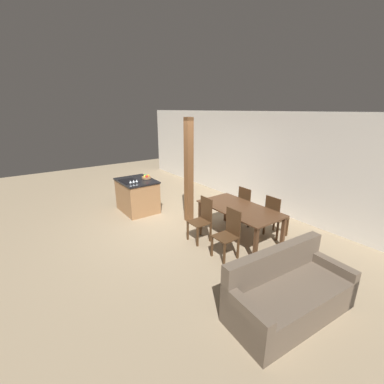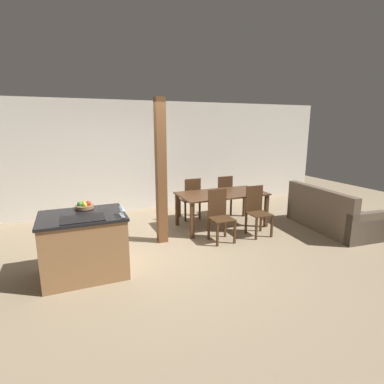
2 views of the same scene
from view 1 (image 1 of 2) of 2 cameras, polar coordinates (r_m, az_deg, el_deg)
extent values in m
plane|color=#9E896B|center=(6.56, -4.52, -6.90)|extent=(16.00, 16.00, 0.00)
cube|color=silver|center=(7.88, 12.84, 7.27)|extent=(11.20, 0.08, 2.70)
cube|color=#9E7047|center=(7.34, -12.04, -0.91)|extent=(1.12, 0.85, 0.86)
cube|color=black|center=(7.21, -12.27, 2.47)|extent=(1.16, 0.89, 0.04)
cube|color=black|center=(7.13, -13.79, 2.39)|extent=(0.56, 0.40, 0.01)
cylinder|color=#99704C|center=(7.26, -10.09, 3.16)|extent=(0.27, 0.27, 0.05)
sphere|color=red|center=(7.19, -10.02, 3.42)|extent=(0.08, 0.08, 0.08)
sphere|color=gold|center=(7.27, -9.69, 3.58)|extent=(0.07, 0.07, 0.07)
sphere|color=#3D8E38|center=(7.30, -10.32, 3.63)|extent=(0.08, 0.08, 0.08)
sphere|color=yellow|center=(7.22, -10.52, 3.43)|extent=(0.07, 0.07, 0.07)
cylinder|color=silver|center=(6.61, -13.44, 1.27)|extent=(0.06, 0.06, 0.00)
cylinder|color=silver|center=(6.60, -13.47, 1.64)|extent=(0.01, 0.01, 0.08)
cone|color=silver|center=(6.58, -13.51, 2.23)|extent=(0.07, 0.07, 0.06)
cylinder|color=silver|center=(6.64, -12.79, 1.39)|extent=(0.06, 0.06, 0.00)
cylinder|color=silver|center=(6.63, -12.82, 1.76)|extent=(0.01, 0.01, 0.08)
cone|color=silver|center=(6.61, -12.86, 2.35)|extent=(0.07, 0.07, 0.06)
cylinder|color=silver|center=(6.67, -12.15, 1.52)|extent=(0.06, 0.06, 0.00)
cylinder|color=silver|center=(6.66, -12.17, 1.88)|extent=(0.01, 0.01, 0.08)
cone|color=silver|center=(6.64, -12.21, 2.46)|extent=(0.07, 0.07, 0.06)
cube|color=#51331E|center=(5.65, 10.50, -3.55)|extent=(1.82, 0.96, 0.03)
cube|color=#51331E|center=(6.11, 1.83, -5.25)|extent=(0.07, 0.07, 0.70)
cube|color=#51331E|center=(5.01, 13.96, -11.31)|extent=(0.07, 0.07, 0.70)
cube|color=#51331E|center=(6.61, 7.56, -3.54)|extent=(0.07, 0.07, 0.70)
cube|color=#51331E|center=(5.62, 19.56, -8.53)|extent=(0.07, 0.07, 0.70)
cube|color=#472D19|center=(5.55, 1.60, -6.72)|extent=(0.40, 0.40, 0.02)
cube|color=#472D19|center=(5.55, 3.19, -3.75)|extent=(0.38, 0.02, 0.51)
cube|color=#472D19|center=(5.68, -0.95, -8.61)|extent=(0.04, 0.04, 0.43)
cube|color=#472D19|center=(5.43, 1.23, -9.96)|extent=(0.04, 0.04, 0.43)
cube|color=#472D19|center=(5.87, 1.91, -7.70)|extent=(0.04, 0.04, 0.43)
cube|color=#472D19|center=(5.62, 4.14, -8.95)|extent=(0.04, 0.04, 0.43)
cube|color=#472D19|center=(4.99, 7.42, -9.87)|extent=(0.40, 0.40, 0.02)
cube|color=#472D19|center=(5.00, 9.14, -6.54)|extent=(0.38, 0.02, 0.51)
cube|color=#472D19|center=(5.11, 4.45, -11.93)|extent=(0.04, 0.04, 0.43)
cube|color=#472D19|center=(4.89, 7.20, -13.55)|extent=(0.04, 0.04, 0.43)
cube|color=#472D19|center=(5.32, 7.42, -10.75)|extent=(0.04, 0.04, 0.43)
cube|color=#472D19|center=(5.10, 10.19, -12.23)|extent=(0.04, 0.04, 0.43)
cube|color=#472D19|center=(6.55, 12.54, -3.21)|extent=(0.40, 0.40, 0.02)
cube|color=#472D19|center=(6.32, 11.55, -1.35)|extent=(0.38, 0.02, 0.51)
cube|color=#472D19|center=(6.65, 14.57, -5.11)|extent=(0.04, 0.04, 0.43)
cube|color=#472D19|center=(6.86, 12.32, -4.21)|extent=(0.04, 0.04, 0.43)
cube|color=#472D19|center=(6.40, 12.52, -5.89)|extent=(0.04, 0.04, 0.43)
cube|color=#472D19|center=(6.62, 10.24, -4.92)|extent=(0.04, 0.04, 0.43)
cube|color=#472D19|center=(6.08, 18.29, -5.41)|extent=(0.40, 0.40, 0.02)
cube|color=#472D19|center=(5.84, 17.44, -3.49)|extent=(0.38, 0.02, 0.51)
cube|color=#472D19|center=(6.22, 20.38, -7.38)|extent=(0.04, 0.04, 0.43)
cube|color=#472D19|center=(6.39, 17.77, -6.37)|extent=(0.04, 0.04, 0.43)
cube|color=#472D19|center=(5.95, 18.43, -8.34)|extent=(0.04, 0.04, 0.43)
cube|color=#472D19|center=(6.13, 15.77, -7.25)|extent=(0.04, 0.04, 0.43)
cube|color=brown|center=(4.10, 21.03, -21.57)|extent=(0.97, 1.90, 0.45)
cube|color=brown|center=(4.01, 18.01, -14.47)|extent=(0.31, 1.85, 0.43)
cube|color=brown|center=(3.56, 11.58, -26.32)|extent=(0.82, 0.21, 0.59)
cube|color=brown|center=(4.66, 27.93, -16.26)|extent=(0.82, 0.21, 0.59)
cube|color=brown|center=(6.29, -0.73, 4.50)|extent=(0.17, 0.17, 2.58)
camera|label=2|loc=(6.73, -49.31, 6.34)|focal=28.00mm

